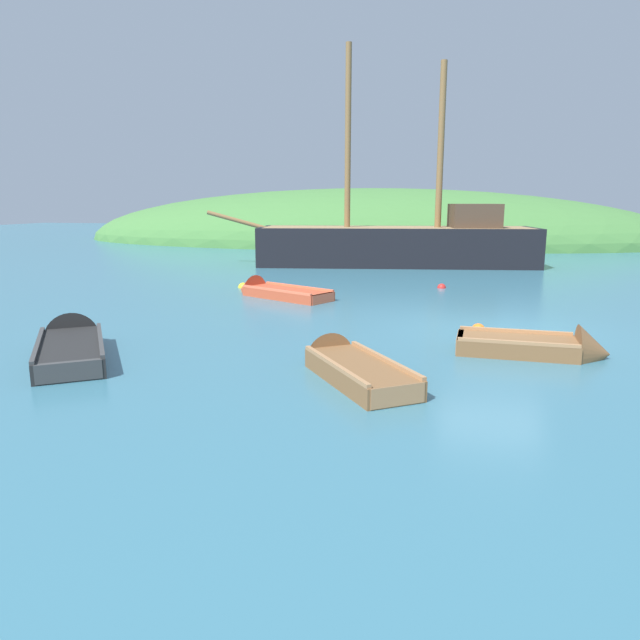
# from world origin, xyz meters

# --- Properties ---
(ground_plane) EXTENTS (120.00, 120.00, 0.00)m
(ground_plane) POSITION_xyz_m (0.00, 0.00, 0.00)
(ground_plane) COLOR teal
(shore_hill) EXTENTS (46.05, 19.61, 8.10)m
(shore_hill) POSITION_xyz_m (-7.93, 30.78, 0.00)
(shore_hill) COLOR #477F3D
(shore_hill) RESTS_ON ground
(sailing_ship) EXTENTS (15.88, 5.52, 10.96)m
(sailing_ship) POSITION_xyz_m (-3.71, 14.02, 0.69)
(sailing_ship) COLOR black
(sailing_ship) RESTS_ON ground
(rowboat_far) EXTENTS (2.70, 3.22, 0.98)m
(rowboat_far) POSITION_xyz_m (-2.79, -4.42, 0.12)
(rowboat_far) COLOR brown
(rowboat_far) RESTS_ON ground
(rowboat_center) EXTENTS (3.09, 3.71, 1.14)m
(rowboat_center) POSITION_xyz_m (-8.55, -4.27, 0.13)
(rowboat_center) COLOR black
(rowboat_center) RESTS_ON ground
(rowboat_near_dock) EXTENTS (3.83, 2.70, 1.08)m
(rowboat_near_dock) POSITION_xyz_m (-6.79, 3.67, 0.09)
(rowboat_near_dock) COLOR #C64C2D
(rowboat_near_dock) RESTS_ON ground
(rowboat_portside) EXTENTS (2.99, 1.28, 1.13)m
(rowboat_portside) POSITION_xyz_m (0.80, -2.19, 0.11)
(rowboat_portside) COLOR brown
(rowboat_portside) RESTS_ON ground
(buoy_orange) EXTENTS (0.34, 0.34, 0.34)m
(buoy_orange) POSITION_xyz_m (-0.39, -0.13, 0.00)
(buoy_orange) COLOR orange
(buoy_orange) RESTS_ON ground
(buoy_yellow) EXTENTS (0.37, 0.37, 0.37)m
(buoy_yellow) POSITION_xyz_m (-8.42, 5.22, 0.00)
(buoy_yellow) COLOR yellow
(buoy_yellow) RESTS_ON ground
(buoy_red) EXTENTS (0.32, 0.32, 0.32)m
(buoy_red) POSITION_xyz_m (-1.45, 6.79, 0.00)
(buoy_red) COLOR red
(buoy_red) RESTS_ON ground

